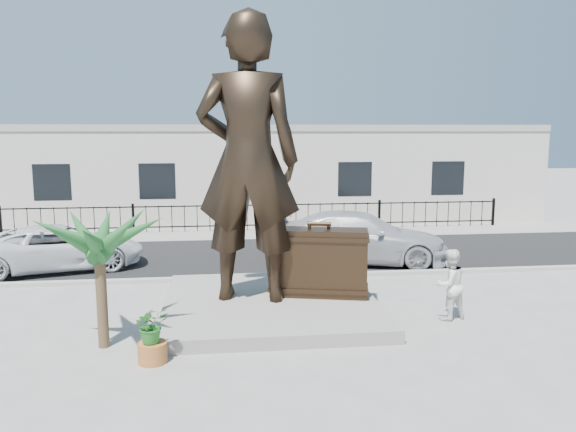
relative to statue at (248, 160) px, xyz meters
name	(u,v)px	position (x,y,z in m)	size (l,w,h in m)	color
ground	(299,331)	(1.02, -1.64, -3.74)	(100.00, 100.00, 0.00)	#9E9991
street	(269,253)	(1.02, 6.36, -3.73)	(40.00, 7.00, 0.01)	black
curb	(278,277)	(1.02, 2.86, -3.68)	(40.00, 0.25, 0.12)	#A5A399
far_sidewalk	(261,233)	(1.02, 10.36, -3.73)	(40.00, 2.50, 0.02)	#9E9991
plinth	(270,305)	(0.52, -0.14, -3.59)	(5.20, 5.20, 0.30)	gray
fence	(259,217)	(1.02, 11.16, -3.14)	(22.00, 0.10, 1.20)	black
building	(254,174)	(1.02, 15.36, -1.54)	(28.00, 7.00, 4.40)	silver
statue	(248,160)	(0.00, 0.00, 0.00)	(2.51, 1.65, 6.87)	black
suitcase	(319,262)	(1.77, 0.05, -2.59)	(2.42, 0.77, 1.70)	black
tourist	(449,284)	(4.67, -1.27, -2.89)	(0.82, 0.64, 1.69)	white
car_white	(59,247)	(-5.85, 4.84, -3.01)	(2.39, 5.18, 1.44)	silver
car_silver	(360,237)	(4.00, 4.68, -2.88)	(2.38, 5.85, 1.70)	#B6B7BB
worker	(279,210)	(1.86, 10.70, -2.77)	(1.22, 0.70, 1.89)	#FF440D
palm_tree	(104,347)	(-3.12, -2.09, -3.74)	(1.80, 1.80, 3.20)	#1E5223
planter	(153,353)	(-2.02, -3.02, -3.54)	(0.56, 0.56, 0.40)	#AC622D
shrub	(152,325)	(-2.02, -3.02, -2.98)	(0.64, 0.55, 0.71)	#236B22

